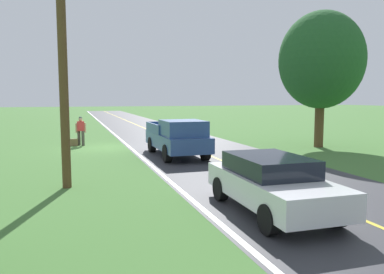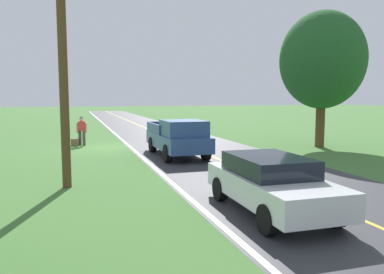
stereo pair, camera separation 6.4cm
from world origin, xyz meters
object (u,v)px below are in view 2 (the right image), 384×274
(suitcase_carried, at_px, (75,142))
(sedan_ahead_same_lane, at_px, (271,182))
(hitchhiker_walking, at_px, (82,129))
(tree_far_side_near, at_px, (322,60))
(utility_pole_roadside, at_px, (63,58))
(pickup_truck_passing, at_px, (179,137))

(suitcase_carried, xyz_separation_m, sedan_ahead_same_lane, (-4.67, 15.18, 0.54))
(hitchhiker_walking, bearing_deg, tree_far_side_near, 159.49)
(suitcase_carried, bearing_deg, tree_far_side_near, 68.36)
(utility_pole_roadside, bearing_deg, pickup_truck_passing, -135.14)
(suitcase_carried, xyz_separation_m, pickup_truck_passing, (-4.83, 5.82, 0.75))
(sedan_ahead_same_lane, bearing_deg, suitcase_carried, -72.91)
(suitcase_carried, height_order, pickup_truck_passing, pickup_truck_passing)
(pickup_truck_passing, height_order, utility_pole_roadside, utility_pole_roadside)
(suitcase_carried, height_order, utility_pole_roadside, utility_pole_roadside)
(sedan_ahead_same_lane, xyz_separation_m, utility_pole_roadside, (4.95, -4.27, 3.34))
(hitchhiker_walking, relative_size, pickup_truck_passing, 0.32)
(tree_far_side_near, bearing_deg, hitchhiker_walking, -20.51)
(tree_far_side_near, relative_size, utility_pole_roadside, 0.95)
(sedan_ahead_same_lane, relative_size, utility_pole_roadside, 0.54)
(utility_pole_roadside, bearing_deg, tree_far_side_near, -156.38)
(pickup_truck_passing, distance_m, utility_pole_roadside, 7.86)
(suitcase_carried, relative_size, tree_far_side_near, 0.06)
(sedan_ahead_same_lane, bearing_deg, tree_far_side_near, -130.83)
(pickup_truck_passing, distance_m, sedan_ahead_same_lane, 9.36)
(suitcase_carried, distance_m, pickup_truck_passing, 7.60)
(hitchhiker_walking, distance_m, pickup_truck_passing, 7.38)
(hitchhiker_walking, relative_size, sedan_ahead_same_lane, 0.40)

